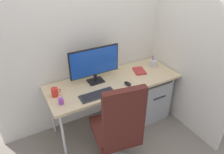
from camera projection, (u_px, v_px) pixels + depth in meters
The scene contains 13 objects.
ground_plane at pixel (114, 123), 2.98m from camera, with size 8.00×8.00×0.00m, color slate.
wall_back at pixel (100, 19), 2.53m from camera, with size 2.81×0.04×2.80m, color silver.
wall_side_right at pixel (184, 19), 2.51m from camera, with size 0.04×1.75×2.80m, color silver.
desk at pixel (114, 83), 2.64m from camera, with size 1.69×0.63×0.71m.
office_chair at pixel (118, 128), 2.11m from camera, with size 0.61×0.63×1.11m.
filing_cabinet at pixel (147, 95), 3.03m from camera, with size 0.40×0.53×0.61m.
monitor at pixel (95, 63), 2.47m from camera, with size 0.63×0.15×0.44m.
keyboard at pixel (98, 95), 2.33m from camera, with size 0.41×0.15×0.02m.
mouse at pixel (128, 84), 2.52m from camera, with size 0.06×0.10×0.04m, color black.
pen_holder at pixel (153, 63), 2.91m from camera, with size 0.09×0.09×0.17m.
notebook at pixel (139, 71), 2.81m from camera, with size 0.14×0.20×0.02m, color #B23333.
coffee_mug at pixel (55, 92), 2.30m from camera, with size 0.11×0.07×0.10m.
desk_clamp_accessory at pixel (61, 101), 2.18m from camera, with size 0.05×0.05×0.07m, color purple.
Camera 1 is at (-1.10, -1.94, 2.07)m, focal length 33.39 mm.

